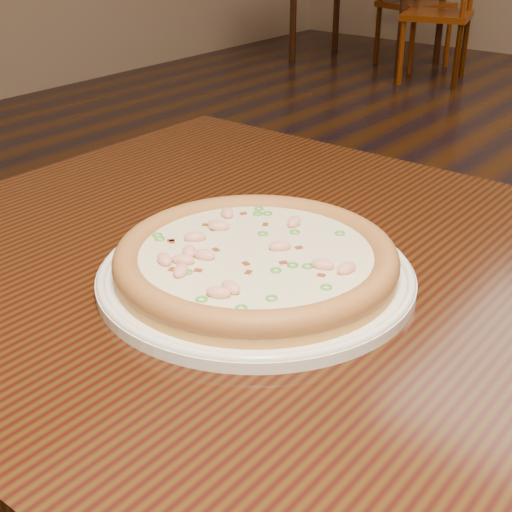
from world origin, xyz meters
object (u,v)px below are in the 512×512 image
Objects in this scene: chair_a at (410,3)px; pizza at (256,258)px; chair_b at (446,14)px; hero_table at (371,377)px; plate at (256,274)px.

pizza is at bearing -64.89° from chair_a.
chair_b reaches higher than pizza.
hero_table is 4.92m from chair_a.
chair_a is 1.00× the size of chair_b.
plate is 0.35× the size of chair_a.
pizza is 0.31× the size of chair_b.
chair_a and chair_b have the same top height.
chair_b is at bearing 113.55° from hero_table.
plate is 0.02m from pizza.
chair_b is (0.46, -0.39, 0.00)m from chair_a.
plate is at bearing 44.84° from pizza.
chair_a is (-2.21, 4.40, -0.21)m from hero_table.
chair_b is (-1.75, 4.01, -0.21)m from hero_table.
plate is at bearing -64.88° from chair_a.
chair_a is at bearing 115.11° from pizza.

